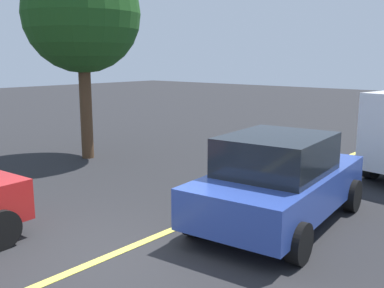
# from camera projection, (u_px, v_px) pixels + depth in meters

# --- Properties ---
(ground_plane) EXTENTS (80.00, 80.00, 0.00)m
(ground_plane) POSITION_uv_depth(u_px,v_px,m) (104.00, 259.00, 6.72)
(ground_plane) COLOR #262628
(lane_marking_centre) EXTENTS (28.00, 0.16, 0.01)m
(lane_marking_centre) POSITION_uv_depth(u_px,v_px,m) (223.00, 209.00, 8.95)
(lane_marking_centre) COLOR #E0D14C
(car_blue_behind_van) EXTENTS (4.30, 2.42, 1.67)m
(car_blue_behind_van) POSITION_uv_depth(u_px,v_px,m) (279.00, 180.00, 8.01)
(car_blue_behind_van) COLOR #2D479E
(car_blue_behind_van) RESTS_ON ground_plane
(tree_left_verge) EXTENTS (3.38, 3.38, 5.94)m
(tree_left_verge) POSITION_uv_depth(u_px,v_px,m) (82.00, 15.00, 12.80)
(tree_left_verge) COLOR #513823
(tree_left_verge) RESTS_ON ground_plane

